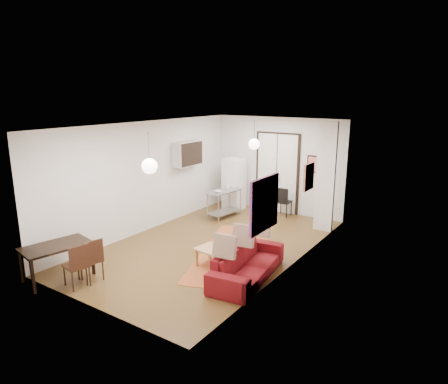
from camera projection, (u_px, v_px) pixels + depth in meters
The scene contains 27 objects.
floor at pixel (212, 245), 9.71m from camera, with size 7.00×7.00×0.00m, color brown.
ceiling at pixel (211, 125), 9.01m from camera, with size 4.20×7.00×0.02m, color white.
wall_back at pixel (278, 165), 12.18m from camera, with size 4.20×0.02×2.90m, color white.
wall_front at pixel (87, 228), 6.54m from camera, with size 4.20×0.02×2.90m, color white.
wall_left at pixel (146, 177), 10.49m from camera, with size 0.02×7.00×2.90m, color white.
wall_right at pixel (294, 200), 8.23m from camera, with size 0.02×7.00×2.90m, color white.
double_doors at pixel (277, 173), 12.21m from camera, with size 1.44×0.06×2.50m, color silver.
stub_partition at pixel (326, 177), 10.42m from camera, with size 0.50×0.10×2.90m, color white.
wall_cabinet at pixel (187, 153), 11.50m from camera, with size 0.35×1.00×0.70m, color silver.
painting_popart at pixel (264, 204), 7.18m from camera, with size 0.05×1.00×1.00m, color red.
painting_abstract at pixel (309, 177), 8.80m from camera, with size 0.05×0.50×0.60m, color #ECE1C5.
poster_back at pixel (314, 164), 11.50m from camera, with size 0.40×0.03×0.50m, color red.
print_left at pixel (194, 149), 11.97m from camera, with size 0.03×0.44×0.54m, color #A46544.
pendant_back at pixel (254, 144), 10.78m from camera, with size 0.30×0.30×0.80m.
pendant_front at pixel (150, 166), 7.55m from camera, with size 0.30×0.30×0.80m.
kilim_rug at pixel (232, 252), 9.25m from camera, with size 1.37×3.66×0.01m, color #B75F2D.
sofa at pixel (248, 263), 7.93m from camera, with size 2.14×0.84×0.63m, color maroon.
coffee_table at pixel (217, 253), 8.32m from camera, with size 0.99×0.63×0.42m.
potted_plant at pixel (221, 242), 8.20m from camera, with size 0.36×0.32×0.41m, color #2B5B29.
kitchen_counter at pixel (224, 200), 11.80m from camera, with size 0.67×1.12×0.81m.
bowl at pixel (218, 192), 11.48m from camera, with size 0.19×0.19×0.05m, color beige.
soap_bottle at pixel (227, 186), 11.93m from camera, with size 0.08×0.08×0.17m, color teal.
fridge at pixel (234, 184), 12.54m from camera, with size 0.57×0.57×1.62m, color white.
dining_table at pixel (56, 249), 7.83m from camera, with size 0.96×1.38×0.70m.
dining_chair_near at pixel (93, 255), 7.86m from camera, with size 0.49×0.62×0.87m.
dining_chair_far at pixel (80, 260), 7.61m from camera, with size 0.49×0.62×0.87m.
black_side_chair at pixel (285, 198), 11.97m from camera, with size 0.41×0.41×0.88m.
Camera 1 is at (5.32, -7.40, 3.60)m, focal length 32.00 mm.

